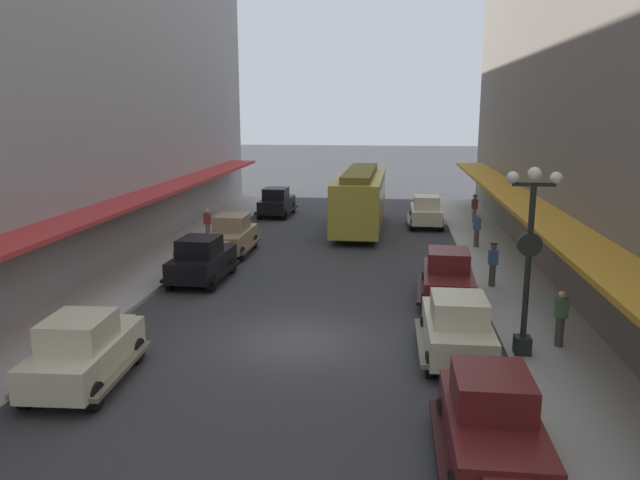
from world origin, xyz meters
name	(u,v)px	position (x,y,z in m)	size (l,w,h in m)	color
ground_plane	(297,340)	(0.00, 0.00, 0.00)	(200.00, 200.00, 0.00)	#38383A
sidewalk_left	(60,328)	(-7.50, 0.00, 0.07)	(3.00, 60.00, 0.15)	#A8A59E
sidewalk_right	(557,349)	(7.50, 0.00, 0.07)	(3.00, 60.00, 0.15)	#A8A59E
parked_car_0	(231,234)	(-4.81, 10.75, 0.94)	(2.14, 4.26, 1.84)	#997F5B
parked_car_1	(457,326)	(4.60, -0.79, 0.94)	(2.17, 4.27, 1.84)	beige
parked_car_2	(426,211)	(4.75, 18.84, 0.94)	(2.17, 4.27, 1.84)	beige
parked_car_3	(492,422)	(4.72, -6.11, 0.94)	(2.15, 4.26, 1.84)	#591919
parked_car_4	(448,276)	(4.79, 4.39, 0.94)	(2.31, 4.32, 1.84)	#591919
parked_car_5	(202,258)	(-4.74, 5.93, 0.94)	(2.26, 4.30, 1.84)	black
parked_car_6	(277,201)	(-4.62, 21.45, 0.94)	(2.24, 4.30, 1.84)	black
parked_car_7	(84,349)	(-4.80, -3.55, 0.94)	(2.31, 4.32, 1.84)	beige
streetcar	(360,197)	(0.96, 17.23, 1.90)	(2.69, 9.65, 3.46)	gold
lamp_post_with_clock	(529,254)	(6.40, -0.63, 2.99)	(1.42, 0.44, 5.16)	black
fire_hydrant	(176,258)	(-6.35, 7.43, 0.56)	(0.24, 0.24, 0.82)	#B21E19
pedestrian_0	(493,264)	(6.60, 6.08, 1.01)	(0.36, 0.28, 1.67)	#4C4238
pedestrian_1	(477,230)	(6.90, 13.01, 0.99)	(0.36, 0.24, 1.64)	#4C4238
pedestrian_2	(474,209)	(7.61, 19.56, 1.01)	(0.36, 0.28, 1.67)	slate
pedestrian_3	(208,224)	(-6.61, 12.94, 0.99)	(0.36, 0.24, 1.64)	slate
pedestrian_4	(561,318)	(7.56, 0.08, 0.99)	(0.36, 0.24, 1.64)	#4C4238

